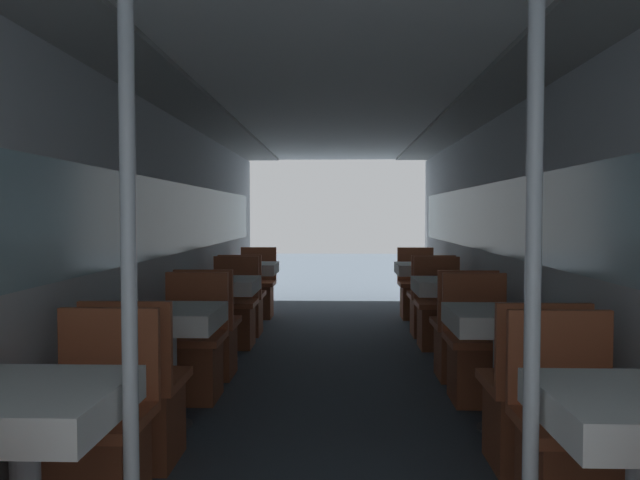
{
  "coord_description": "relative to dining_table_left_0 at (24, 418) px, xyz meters",
  "views": [
    {
      "loc": [
        0.03,
        -1.21,
        1.34
      ],
      "look_at": [
        -0.08,
        2.54,
        1.18
      ],
      "focal_mm": 35.0,
      "sensor_mm": 36.0,
      "label": 1
    }
  ],
  "objects": [
    {
      "name": "chair_left_far_1",
      "position": [
        0.0,
        2.38,
        -0.36
      ],
      "size": [
        0.47,
        0.47,
        0.9
      ],
      "rotation": [
        0.0,
        0.0,
        3.14
      ],
      "color": "brown",
      "rests_on": "ground_plane"
    },
    {
      "name": "dining_table_right_3",
      "position": [
        2.07,
        5.37,
        0.0
      ],
      "size": [
        0.64,
        0.64,
        0.75
      ],
      "color": "#4C4C51",
      "rests_on": "ground_plane"
    },
    {
      "name": "wall_left",
      "position": [
        -0.4,
        2.87,
        0.48
      ],
      "size": [
        0.05,
        10.22,
        2.19
      ],
      "color": "silver",
      "rests_on": "ground_plane"
    },
    {
      "name": "chair_left_near_2",
      "position": [
        0.0,
        2.99,
        -0.36
      ],
      "size": [
        0.47,
        0.47,
        0.9
      ],
      "color": "brown",
      "rests_on": "ground_plane"
    },
    {
      "name": "support_pole_left_0",
      "position": [
        0.37,
        0.0,
        0.45
      ],
      "size": [
        0.05,
        0.05,
        2.19
      ],
      "color": "silver",
      "rests_on": "ground_plane"
    },
    {
      "name": "chair_left_near_1",
      "position": [
        0.0,
        1.2,
        -0.36
      ],
      "size": [
        0.47,
        0.47,
        0.9
      ],
      "color": "brown",
      "rests_on": "ground_plane"
    },
    {
      "name": "chair_right_far_3",
      "position": [
        2.07,
        5.96,
        -0.36
      ],
      "size": [
        0.47,
        0.47,
        0.9
      ],
      "rotation": [
        0.0,
        0.0,
        3.14
      ],
      "color": "brown",
      "rests_on": "ground_plane"
    },
    {
      "name": "chair_right_far_1",
      "position": [
        2.07,
        2.38,
        -0.36
      ],
      "size": [
        0.47,
        0.47,
        0.9
      ],
      "rotation": [
        0.0,
        0.0,
        3.14
      ],
      "color": "brown",
      "rests_on": "ground_plane"
    },
    {
      "name": "ceiling_panel",
      "position": [
        1.04,
        2.87,
        1.58
      ],
      "size": [
        2.87,
        10.22,
        0.07
      ],
      "color": "white",
      "rests_on": "wall_left"
    },
    {
      "name": "wall_right",
      "position": [
        2.47,
        2.87,
        0.48
      ],
      "size": [
        0.05,
        10.22,
        2.19
      ],
      "color": "silver",
      "rests_on": "ground_plane"
    },
    {
      "name": "chair_left_far_0",
      "position": [
        0.0,
        0.59,
        -0.36
      ],
      "size": [
        0.47,
        0.47,
        0.9
      ],
      "rotation": [
        0.0,
        0.0,
        3.14
      ],
      "color": "brown",
      "rests_on": "ground_plane"
    },
    {
      "name": "chair_left_near_3",
      "position": [
        0.0,
        4.78,
        -0.36
      ],
      "size": [
        0.47,
        0.47,
        0.9
      ],
      "color": "brown",
      "rests_on": "ground_plane"
    },
    {
      "name": "chair_left_far_3",
      "position": [
        0.0,
        5.96,
        -0.36
      ],
      "size": [
        0.47,
        0.47,
        0.9
      ],
      "rotation": [
        0.0,
        0.0,
        3.14
      ],
      "color": "brown",
      "rests_on": "ground_plane"
    },
    {
      "name": "chair_left_far_2",
      "position": [
        0.0,
        4.17,
        -0.36
      ],
      "size": [
        0.47,
        0.47,
        0.9
      ],
      "rotation": [
        0.0,
        0.0,
        3.14
      ],
      "color": "brown",
      "rests_on": "ground_plane"
    },
    {
      "name": "dining_table_left_3",
      "position": [
        0.0,
        5.37,
        0.0
      ],
      "size": [
        0.64,
        0.64,
        0.75
      ],
      "color": "#4C4C51",
      "rests_on": "ground_plane"
    },
    {
      "name": "chair_right_far_0",
      "position": [
        2.07,
        0.59,
        -0.36
      ],
      "size": [
        0.47,
        0.47,
        0.9
      ],
      "rotation": [
        0.0,
        0.0,
        3.14
      ],
      "color": "brown",
      "rests_on": "ground_plane"
    },
    {
      "name": "chair_right_near_3",
      "position": [
        2.07,
        4.78,
        -0.36
      ],
      "size": [
        0.47,
        0.47,
        0.9
      ],
      "color": "brown",
      "rests_on": "ground_plane"
    },
    {
      "name": "chair_right_far_2",
      "position": [
        2.07,
        4.17,
        -0.36
      ],
      "size": [
        0.47,
        0.47,
        0.9
      ],
      "rotation": [
        0.0,
        0.0,
        3.14
      ],
      "color": "brown",
      "rests_on": "ground_plane"
    },
    {
      "name": "support_pole_right_0",
      "position": [
        1.7,
        0.0,
        0.45
      ],
      "size": [
        0.05,
        0.05,
        2.19
      ],
      "color": "silver",
      "rests_on": "ground_plane"
    },
    {
      "name": "chair_right_near_1",
      "position": [
        2.07,
        1.2,
        -0.36
      ],
      "size": [
        0.47,
        0.47,
        0.9
      ],
      "color": "brown",
      "rests_on": "ground_plane"
    },
    {
      "name": "dining_table_left_1",
      "position": [
        0.0,
        1.79,
        0.0
      ],
      "size": [
        0.64,
        0.64,
        0.75
      ],
      "color": "#4C4C51",
      "rests_on": "ground_plane"
    },
    {
      "name": "dining_table_left_0",
      "position": [
        0.0,
        0.0,
        0.0
      ],
      "size": [
        0.64,
        0.64,
        0.75
      ],
      "color": "#4C4C51",
      "rests_on": "ground_plane"
    },
    {
      "name": "dining_table_right_2",
      "position": [
        2.07,
        3.58,
        0.0
      ],
      "size": [
        0.64,
        0.64,
        0.75
      ],
      "color": "#4C4C51",
      "rests_on": "ground_plane"
    },
    {
      "name": "dining_table_right_1",
      "position": [
        2.07,
        1.79,
        0.0
      ],
      "size": [
        0.64,
        0.64,
        0.75
      ],
      "color": "#4C4C51",
      "rests_on": "ground_plane"
    },
    {
      "name": "chair_right_near_2",
      "position": [
        2.07,
        2.99,
        -0.36
      ],
      "size": [
        0.47,
        0.47,
        0.9
      ],
      "color": "brown",
      "rests_on": "ground_plane"
    },
    {
      "name": "dining_table_left_2",
      "position": [
        0.0,
        3.58,
        0.0
      ],
      "size": [
        0.64,
        0.64,
        0.75
      ],
      "color": "#4C4C51",
      "rests_on": "ground_plane"
    }
  ]
}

